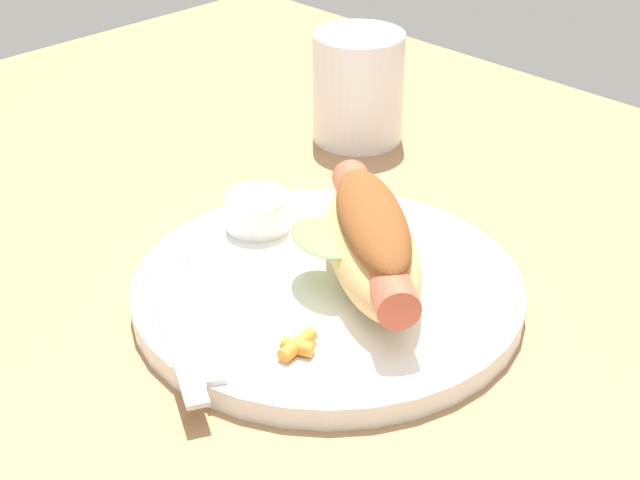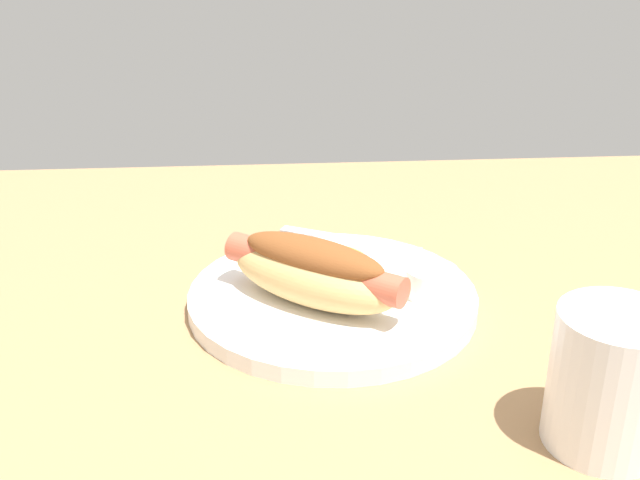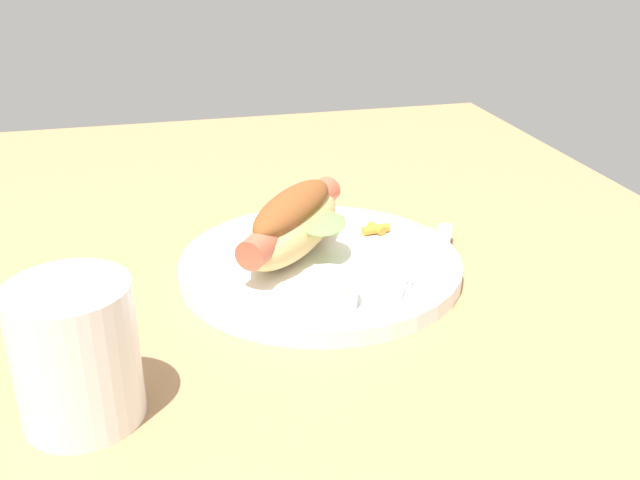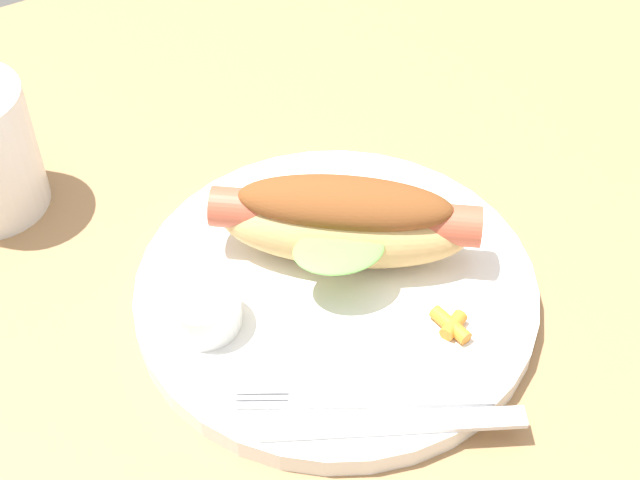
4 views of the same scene
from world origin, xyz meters
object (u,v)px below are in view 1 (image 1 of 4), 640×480
sauce_ramekin (258,211)px  drinking_cup (358,87)px  knife (173,329)px  fork (198,313)px  hot_dog (371,240)px  carrot_garnish (297,346)px  plate (331,292)px

sauce_ramekin → drinking_cup: drinking_cup is taller
sauce_ramekin → knife: 14.26cm
fork → drinking_cup: (-14.16, 30.17, 3.28)cm
hot_dog → carrot_garnish: 9.95cm
plate → carrot_garnish: size_ratio=8.81×
hot_dog → knife: (-4.76, -13.37, -3.05)cm
plate → fork: (-3.33, -9.00, 1.00)cm
plate → carrot_garnish: 8.25cm
plate → drinking_cup: bearing=129.6°
carrot_garnish → drinking_cup: 35.65cm
hot_dog → fork: hot_dog is taller
plate → knife: knife is taller
fork → knife: 2.20cm
plate → knife: (-3.13, -11.19, 0.98)cm
hot_dog → fork: bearing=102.9°
hot_dog → drinking_cup: drinking_cup is taller
fork → drinking_cup: bearing=-35.0°
fork → knife: same height
plate → fork: bearing=-110.3°
sauce_ramekin → knife: size_ratio=0.30×
hot_dog → fork: 12.61cm
sauce_ramekin → drinking_cup: size_ratio=0.48×
knife → carrot_garnish: size_ratio=5.16×
carrot_garnish → plate: bearing=120.0°
fork → knife: (0.20, -2.19, -0.02)cm
plate → drinking_cup: drinking_cup is taller
plate → carrot_garnish: (4.07, -7.06, 1.28)cm
plate → carrot_garnish: carrot_garnish is taller
knife → fork: bearing=-57.9°
hot_dog → drinking_cup: bearing=-8.0°
sauce_ramekin → fork: (5.98, -10.61, -1.15)cm
knife → plate: bearing=-78.8°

